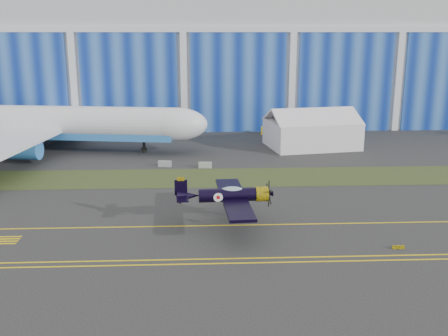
{
  "coord_description": "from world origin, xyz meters",
  "views": [
    {
      "loc": [
        3.22,
        -57.68,
        20.17
      ],
      "look_at": [
        6.03,
        3.96,
        4.03
      ],
      "focal_mm": 42.0,
      "sensor_mm": 36.0,
      "label": 1
    }
  ],
  "objects_px": {
    "tent": "(312,127)",
    "tug": "(269,131)",
    "warbird": "(228,195)",
    "shipping_container": "(132,127)",
    "jetliner": "(40,86)"
  },
  "relations": [
    {
      "from": "warbird",
      "to": "tug",
      "type": "bearing_deg",
      "value": 74.39
    },
    {
      "from": "tug",
      "to": "tent",
      "type": "bearing_deg",
      "value": -39.01
    },
    {
      "from": "shipping_container",
      "to": "tug",
      "type": "xyz_separation_m",
      "value": [
        27.66,
        -1.89,
        -0.62
      ]
    },
    {
      "from": "shipping_container",
      "to": "warbird",
      "type": "bearing_deg",
      "value": -53.05
    },
    {
      "from": "warbird",
      "to": "shipping_container",
      "type": "distance_m",
      "value": 55.34
    },
    {
      "from": "tug",
      "to": "jetliner",
      "type": "bearing_deg",
      "value": -138.74
    },
    {
      "from": "tent",
      "to": "tug",
      "type": "distance_m",
      "value": 13.79
    },
    {
      "from": "tug",
      "to": "shipping_container",
      "type": "bearing_deg",
      "value": -160.16
    },
    {
      "from": "warbird",
      "to": "tent",
      "type": "bearing_deg",
      "value": 62.74
    },
    {
      "from": "jetliner",
      "to": "shipping_container",
      "type": "distance_m",
      "value": 22.08
    },
    {
      "from": "tent",
      "to": "tug",
      "type": "xyz_separation_m",
      "value": [
        -6.18,
        12.01,
        -2.78
      ]
    },
    {
      "from": "tent",
      "to": "shipping_container",
      "type": "bearing_deg",
      "value": 148.12
    },
    {
      "from": "jetliner",
      "to": "tug",
      "type": "xyz_separation_m",
      "value": [
        40.86,
        12.89,
        -10.36
      ]
    },
    {
      "from": "shipping_container",
      "to": "tug",
      "type": "height_order",
      "value": "shipping_container"
    },
    {
      "from": "jetliner",
      "to": "tent",
      "type": "xyz_separation_m",
      "value": [
        47.04,
        0.88,
        -7.58
      ]
    }
  ]
}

